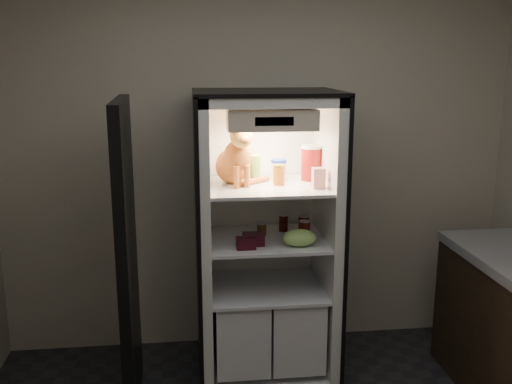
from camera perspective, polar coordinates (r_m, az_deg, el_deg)
The scene contains 16 objects.
room_shell at distance 2.23m, azimuth 5.74°, elevation 1.72°, with size 3.60×3.60×3.60m.
refrigerator at distance 3.77m, azimuth 0.93°, elevation -6.50°, with size 0.90×0.72×1.88m.
fridge_door at distance 3.40m, azimuth -12.70°, elevation -6.88°, with size 0.10×0.87×1.85m.
tabby_cat at distance 3.57m, azimuth -2.09°, elevation 3.27°, with size 0.38×0.42×0.42m.
parmesan_shaker at distance 3.64m, azimuth -0.08°, elevation 2.35°, with size 0.07×0.07×0.18m.
mayo_tub at distance 3.69m, azimuth 2.27°, elevation 2.21°, with size 0.10×0.10×0.14m.
salsa_jar at distance 3.57m, azimuth 2.30°, elevation 1.74°, with size 0.07×0.07×0.13m.
pepper_jar at distance 3.72m, azimuth 5.55°, elevation 2.93°, with size 0.14×0.14×0.23m.
cream_carton at distance 3.49m, azimuth 6.27°, elevation 1.39°, with size 0.07×0.07×0.13m, color white.
soda_can_a at distance 3.80m, azimuth 2.76°, elevation -3.12°, with size 0.06×0.06×0.11m.
soda_can_b at distance 3.73m, azimuth 4.78°, elevation -3.34°, with size 0.07×0.07×0.13m.
soda_can_c at distance 3.61m, azimuth 4.89°, elevation -3.88°, with size 0.07×0.07×0.13m.
condiment_jar at distance 3.72m, azimuth 0.57°, elevation -3.70°, with size 0.06×0.06×0.09m.
grape_bag at distance 3.52m, azimuth 4.35°, elevation -4.58°, with size 0.21×0.15×0.10m, color #8ACB5E.
berry_box_left at distance 3.48m, azimuth -1.02°, elevation -5.14°, with size 0.12×0.12×0.06m, color #430B19.
berry_box_right at distance 3.54m, azimuth -0.25°, elevation -4.73°, with size 0.13×0.13×0.06m, color #430B19.
Camera 1 is at (-0.48, -2.14, 2.06)m, focal length 40.00 mm.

